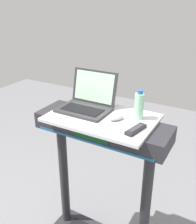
% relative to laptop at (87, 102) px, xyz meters
% --- Properties ---
extents(desk_board, '(0.68, 0.45, 0.02)m').
position_rel_laptop_xyz_m(desk_board, '(0.15, -0.06, -0.06)').
color(desk_board, silver).
rests_on(desk_board, treadmill_base).
extents(laptop, '(0.34, 0.29, 0.24)m').
position_rel_laptop_xyz_m(laptop, '(0.00, 0.00, 0.00)').
color(laptop, '#2D2D30').
rests_on(laptop, desk_board).
extents(computer_mouse, '(0.10, 0.12, 0.03)m').
position_rel_laptop_xyz_m(computer_mouse, '(0.25, -0.06, -0.03)').
color(computer_mouse, '#B2B2B7').
rests_on(computer_mouse, desk_board).
extents(water_bottle, '(0.06, 0.06, 0.19)m').
position_rel_laptop_xyz_m(water_bottle, '(0.36, 0.03, 0.04)').
color(water_bottle, '#9EDBB2').
rests_on(water_bottle, desk_board).
extents(tv_remote, '(0.08, 0.17, 0.02)m').
position_rel_laptop_xyz_m(tv_remote, '(0.41, -0.14, -0.04)').
color(tv_remote, '#232326').
rests_on(tv_remote, desk_board).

